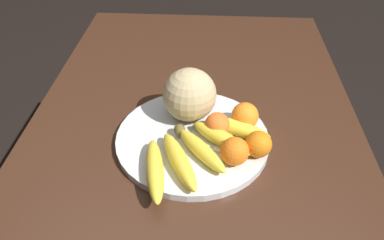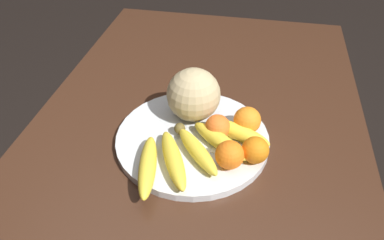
{
  "view_description": "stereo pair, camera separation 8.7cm",
  "coord_description": "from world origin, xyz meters",
  "px_view_note": "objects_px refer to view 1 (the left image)",
  "views": [
    {
      "loc": [
        -0.65,
        -0.04,
        1.38
      ],
      "look_at": [
        0.03,
        0.0,
        0.82
      ],
      "focal_mm": 35.0,
      "sensor_mm": 36.0,
      "label": 1
    },
    {
      "loc": [
        -0.64,
        -0.13,
        1.38
      ],
      "look_at": [
        0.03,
        0.0,
        0.82
      ],
      "focal_mm": 35.0,
      "sensor_mm": 36.0,
      "label": 2
    }
  ],
  "objects_px": {
    "fruit_bowl": "(192,138)",
    "orange_front_right": "(258,144)",
    "orange_front_left": "(217,125)",
    "produce_tag": "(223,141)",
    "orange_mid_center": "(235,151)",
    "banana_bunch": "(198,149)",
    "kitchen_table": "(192,177)",
    "orange_back_left": "(245,116)",
    "melon": "(190,95)"
  },
  "relations": [
    {
      "from": "banana_bunch",
      "to": "produce_tag",
      "type": "xyz_separation_m",
      "value": [
        0.05,
        -0.06,
        -0.02
      ]
    },
    {
      "from": "fruit_bowl",
      "to": "orange_front_left",
      "type": "bearing_deg",
      "value": -80.18
    },
    {
      "from": "kitchen_table",
      "to": "banana_bunch",
      "type": "distance_m",
      "value": 0.14
    },
    {
      "from": "orange_back_left",
      "to": "produce_tag",
      "type": "xyz_separation_m",
      "value": [
        -0.06,
        0.05,
        -0.03
      ]
    },
    {
      "from": "orange_front_left",
      "to": "orange_back_left",
      "type": "bearing_deg",
      "value": -63.41
    },
    {
      "from": "banana_bunch",
      "to": "melon",
      "type": "bearing_deg",
      "value": 152.44
    },
    {
      "from": "fruit_bowl",
      "to": "produce_tag",
      "type": "bearing_deg",
      "value": -101.48
    },
    {
      "from": "kitchen_table",
      "to": "fruit_bowl",
      "type": "xyz_separation_m",
      "value": [
        0.03,
        0.0,
        0.11
      ]
    },
    {
      "from": "banana_bunch",
      "to": "orange_front_right",
      "type": "height_order",
      "value": "orange_front_right"
    },
    {
      "from": "kitchen_table",
      "to": "orange_front_right",
      "type": "height_order",
      "value": "orange_front_right"
    },
    {
      "from": "kitchen_table",
      "to": "orange_front_right",
      "type": "distance_m",
      "value": 0.21
    },
    {
      "from": "orange_front_left",
      "to": "orange_back_left",
      "type": "xyz_separation_m",
      "value": [
        0.03,
        -0.07,
        0.0
      ]
    },
    {
      "from": "orange_front_left",
      "to": "produce_tag",
      "type": "height_order",
      "value": "orange_front_left"
    },
    {
      "from": "kitchen_table",
      "to": "produce_tag",
      "type": "height_order",
      "value": "produce_tag"
    },
    {
      "from": "orange_front_left",
      "to": "orange_mid_center",
      "type": "xyz_separation_m",
      "value": [
        -0.09,
        -0.04,
        0.0
      ]
    },
    {
      "from": "banana_bunch",
      "to": "orange_front_right",
      "type": "distance_m",
      "value": 0.14
    },
    {
      "from": "banana_bunch",
      "to": "orange_front_left",
      "type": "bearing_deg",
      "value": 112.75
    },
    {
      "from": "melon",
      "to": "orange_back_left",
      "type": "bearing_deg",
      "value": -103.44
    },
    {
      "from": "orange_front_right",
      "to": "fruit_bowl",
      "type": "bearing_deg",
      "value": 70.84
    },
    {
      "from": "banana_bunch",
      "to": "orange_front_left",
      "type": "xyz_separation_m",
      "value": [
        0.08,
        -0.04,
        0.01
      ]
    },
    {
      "from": "banana_bunch",
      "to": "produce_tag",
      "type": "relative_size",
      "value": 3.57
    },
    {
      "from": "kitchen_table",
      "to": "orange_front_left",
      "type": "distance_m",
      "value": 0.16
    },
    {
      "from": "kitchen_table",
      "to": "melon",
      "type": "distance_m",
      "value": 0.21
    },
    {
      "from": "fruit_bowl",
      "to": "banana_bunch",
      "type": "bearing_deg",
      "value": -164.49
    },
    {
      "from": "banana_bunch",
      "to": "orange_mid_center",
      "type": "xyz_separation_m",
      "value": [
        -0.01,
        -0.08,
        0.01
      ]
    },
    {
      "from": "banana_bunch",
      "to": "kitchen_table",
      "type": "bearing_deg",
      "value": 163.88
    },
    {
      "from": "orange_front_right",
      "to": "orange_mid_center",
      "type": "distance_m",
      "value": 0.06
    },
    {
      "from": "kitchen_table",
      "to": "banana_bunch",
      "type": "xyz_separation_m",
      "value": [
        -0.04,
        -0.02,
        0.14
      ]
    },
    {
      "from": "kitchen_table",
      "to": "orange_front_left",
      "type": "bearing_deg",
      "value": -58.26
    },
    {
      "from": "kitchen_table",
      "to": "banana_bunch",
      "type": "relative_size",
      "value": 5.12
    },
    {
      "from": "fruit_bowl",
      "to": "orange_back_left",
      "type": "xyz_separation_m",
      "value": [
        0.04,
        -0.13,
        0.04
      ]
    },
    {
      "from": "orange_front_left",
      "to": "fruit_bowl",
      "type": "bearing_deg",
      "value": 99.82
    },
    {
      "from": "orange_front_right",
      "to": "banana_bunch",
      "type": "bearing_deg",
      "value": 95.88
    },
    {
      "from": "fruit_bowl",
      "to": "melon",
      "type": "xyz_separation_m",
      "value": [
        0.08,
        0.01,
        0.08
      ]
    },
    {
      "from": "fruit_bowl",
      "to": "banana_bunch",
      "type": "height_order",
      "value": "banana_bunch"
    },
    {
      "from": "fruit_bowl",
      "to": "orange_back_left",
      "type": "height_order",
      "value": "orange_back_left"
    },
    {
      "from": "kitchen_table",
      "to": "orange_mid_center",
      "type": "relative_size",
      "value": 23.88
    },
    {
      "from": "kitchen_table",
      "to": "orange_back_left",
      "type": "bearing_deg",
      "value": -60.95
    },
    {
      "from": "melon",
      "to": "orange_front_left",
      "type": "distance_m",
      "value": 0.1
    },
    {
      "from": "produce_tag",
      "to": "fruit_bowl",
      "type": "bearing_deg",
      "value": 92.48
    },
    {
      "from": "orange_back_left",
      "to": "banana_bunch",
      "type": "bearing_deg",
      "value": 135.62
    },
    {
      "from": "fruit_bowl",
      "to": "orange_front_right",
      "type": "xyz_separation_m",
      "value": [
        -0.05,
        -0.15,
        0.04
      ]
    },
    {
      "from": "kitchen_table",
      "to": "orange_front_left",
      "type": "xyz_separation_m",
      "value": [
        0.04,
        -0.06,
        0.15
      ]
    },
    {
      "from": "kitchen_table",
      "to": "fruit_bowl",
      "type": "bearing_deg",
      "value": 2.58
    },
    {
      "from": "kitchen_table",
      "to": "orange_front_right",
      "type": "bearing_deg",
      "value": -100.15
    },
    {
      "from": "kitchen_table",
      "to": "banana_bunch",
      "type": "height_order",
      "value": "banana_bunch"
    },
    {
      "from": "orange_mid_center",
      "to": "produce_tag",
      "type": "bearing_deg",
      "value": 19.44
    },
    {
      "from": "banana_bunch",
      "to": "orange_front_left",
      "type": "relative_size",
      "value": 4.99
    },
    {
      "from": "orange_front_left",
      "to": "orange_front_right",
      "type": "bearing_deg",
      "value": -124.32
    },
    {
      "from": "fruit_bowl",
      "to": "produce_tag",
      "type": "relative_size",
      "value": 4.42
    }
  ]
}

